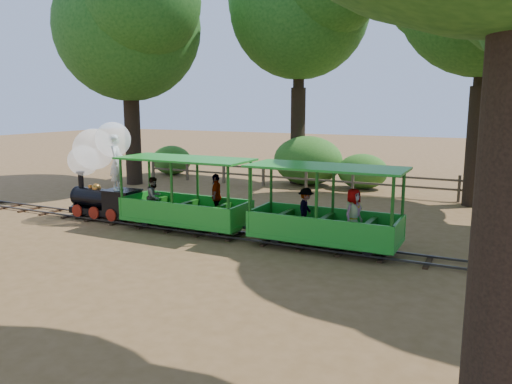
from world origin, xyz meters
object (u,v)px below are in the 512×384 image
at_px(carriage_rear, 325,218).
at_px(fence, 329,178).
at_px(carriage_front, 186,203).
at_px(locomotive, 100,164).

xyz_separation_m(carriage_rear, fence, (-2.52, 7.98, -0.23)).
bearing_deg(carriage_front, carriage_rear, -0.04).
xyz_separation_m(locomotive, fence, (4.83, 7.94, -1.17)).
distance_m(carriage_rear, fence, 8.38).
bearing_deg(locomotive, carriage_rear, -0.37).
bearing_deg(fence, carriage_front, -101.56).
height_order(carriage_front, fence, carriage_front).
xyz_separation_m(carriage_front, carriage_rear, (4.15, -0.00, -0.00)).
relative_size(locomotive, fence, 0.17).
bearing_deg(carriage_rear, fence, 107.52).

